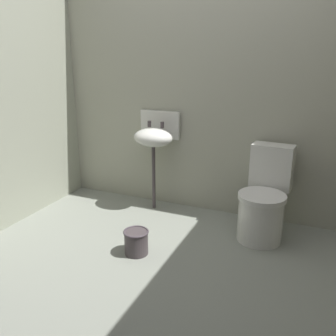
% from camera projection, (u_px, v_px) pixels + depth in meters
% --- Properties ---
extents(ground_plane, '(3.44, 2.78, 0.08)m').
position_uv_depth(ground_plane, '(153.00, 271.00, 2.77)').
color(ground_plane, gray).
extents(wall_back, '(3.44, 0.10, 2.44)m').
position_uv_depth(wall_back, '(207.00, 88.00, 3.47)').
color(wall_back, '#9D9D8B').
rests_on(wall_back, ground).
extents(toilet_near_wall, '(0.43, 0.62, 0.78)m').
position_uv_depth(toilet_near_wall, '(264.00, 202.00, 3.14)').
color(toilet_near_wall, silver).
rests_on(toilet_near_wall, ground).
extents(sink, '(0.42, 0.35, 0.99)m').
position_uv_depth(sink, '(154.00, 137.00, 3.60)').
color(sink, '#41393C').
rests_on(sink, ground).
extents(bucket, '(0.21, 0.21, 0.20)m').
position_uv_depth(bucket, '(136.00, 242.00, 2.92)').
color(bucket, '#41393C').
rests_on(bucket, ground).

